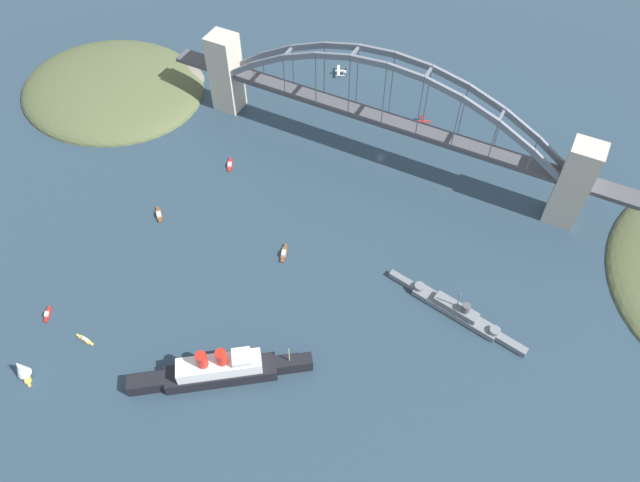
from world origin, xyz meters
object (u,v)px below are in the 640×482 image
(small_boat_4, at_px, (230,165))
(small_boat_1, at_px, (21,369))
(harbor_arch_bridge, at_px, (385,120))
(small_boat_3, at_px, (85,340))
(small_boat_2, at_px, (47,314))
(small_boat_5, at_px, (284,253))
(naval_cruiser, at_px, (457,311))
(seaplane_second_in_formation, at_px, (422,122))
(seaplane_taxiing_near_bridge, at_px, (340,72))
(ocean_liner, at_px, (220,370))
(small_boat_0, at_px, (159,215))

(small_boat_4, bearing_deg, small_boat_1, 86.59)
(harbor_arch_bridge, bearing_deg, small_boat_3, 67.41)
(small_boat_2, bearing_deg, small_boat_5, -134.87)
(naval_cruiser, relative_size, seaplane_second_in_formation, 7.84)
(seaplane_taxiing_near_bridge, distance_m, seaplane_second_in_formation, 71.40)
(seaplane_second_in_formation, bearing_deg, small_boat_1, 68.11)
(seaplane_second_in_formation, xyz_separation_m, small_boat_1, (95.19, 236.93, 4.00))
(small_boat_5, bearing_deg, small_boat_1, 57.98)
(ocean_liner, distance_m, seaplane_taxiing_near_bridge, 227.86)
(naval_cruiser, distance_m, small_boat_1, 195.94)
(small_boat_1, bearing_deg, naval_cruiser, -143.88)
(seaplane_second_in_formation, relative_size, small_boat_2, 1.17)
(seaplane_second_in_formation, height_order, small_boat_4, seaplane_second_in_formation)
(small_boat_4, height_order, small_boat_5, small_boat_5)
(ocean_liner, xyz_separation_m, small_boat_0, (81.24, -64.44, -5.50))
(seaplane_taxiing_near_bridge, bearing_deg, small_boat_4, 80.19)
(seaplane_second_in_formation, bearing_deg, small_boat_4, 44.46)
(seaplane_taxiing_near_bridge, distance_m, small_boat_5, 156.06)
(small_boat_2, bearing_deg, small_boat_1, 115.42)
(ocean_liner, distance_m, small_boat_3, 67.02)
(small_boat_1, relative_size, small_boat_4, 1.25)
(small_boat_1, distance_m, small_boat_2, 30.97)
(seaplane_taxiing_near_bridge, bearing_deg, small_boat_3, 86.09)
(small_boat_0, height_order, small_boat_3, small_boat_0)
(ocean_liner, height_order, small_boat_2, ocean_liner)
(small_boat_1, relative_size, small_boat_2, 1.63)
(ocean_liner, distance_m, small_boat_5, 72.49)
(naval_cruiser, bearing_deg, small_boat_4, -13.90)
(naval_cruiser, height_order, small_boat_4, naval_cruiser)
(seaplane_taxiing_near_bridge, height_order, small_boat_3, seaplane_taxiing_near_bridge)
(naval_cruiser, distance_m, small_boat_3, 172.23)
(harbor_arch_bridge, distance_m, small_boat_0, 133.32)
(small_boat_0, relative_size, small_boat_4, 0.88)
(naval_cruiser, xyz_separation_m, small_boat_1, (158.26, 115.49, 3.29))
(small_boat_5, bearing_deg, seaplane_taxiing_near_bridge, -74.82)
(small_boat_1, bearing_deg, small_boat_3, -114.92)
(small_boat_5, bearing_deg, small_boat_3, 56.06)
(small_boat_3, bearing_deg, harbor_arch_bridge, -112.59)
(harbor_arch_bridge, relative_size, small_boat_2, 34.70)
(seaplane_taxiing_near_bridge, distance_m, small_boat_2, 236.26)
(ocean_liner, bearing_deg, small_boat_3, 11.06)
(ocean_liner, xyz_separation_m, small_boat_5, (8.61, -71.77, -5.46))
(seaplane_taxiing_near_bridge, relative_size, small_boat_0, 1.22)
(small_boat_0, xyz_separation_m, small_boat_5, (-72.63, -7.33, 0.04))
(small_boat_2, relative_size, small_boat_3, 0.78)
(small_boat_0, bearing_deg, ocean_liner, 141.58)
(seaplane_second_in_formation, distance_m, small_boat_3, 227.70)
(small_boat_4, bearing_deg, ocean_liner, 120.76)
(seaplane_taxiing_near_bridge, distance_m, small_boat_0, 161.11)
(seaplane_second_in_formation, xyz_separation_m, small_boat_3, (83.53, 211.82, -1.12))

